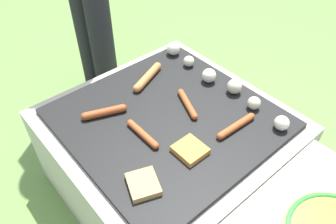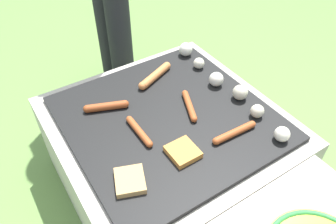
# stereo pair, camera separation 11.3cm
# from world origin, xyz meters

# --- Properties ---
(ground_plane) EXTENTS (14.00, 14.00, 0.00)m
(ground_plane) POSITION_xyz_m (0.00, 0.00, 0.00)
(ground_plane) COLOR #608442
(grill) EXTENTS (0.77, 0.77, 0.40)m
(grill) POSITION_xyz_m (0.00, 0.00, 0.20)
(grill) COLOR #B2AA9E
(grill) RESTS_ON ground_plane
(sausage_mid_right) EXTENTS (0.09, 0.18, 0.03)m
(sausage_mid_right) POSITION_xyz_m (-0.21, 0.08, 0.41)
(sausage_mid_right) COLOR #C6753D
(sausage_mid_right) RESTS_ON grill
(sausage_front_left) EXTENTS (0.16, 0.02, 0.02)m
(sausage_front_left) POSITION_xyz_m (0.02, -0.13, 0.41)
(sausage_front_left) COLOR #A34C23
(sausage_front_left) RESTS_ON grill
(sausage_front_center) EXTENTS (0.03, 0.17, 0.02)m
(sausage_front_center) POSITION_xyz_m (0.19, 0.13, 0.41)
(sausage_front_center) COLOR #A34C23
(sausage_front_center) RESTS_ON grill
(sausage_mid_left) EXTENTS (0.15, 0.08, 0.02)m
(sausage_mid_left) POSITION_xyz_m (0.01, 0.09, 0.41)
(sausage_mid_left) COLOR #A34C23
(sausage_mid_left) RESTS_ON grill
(sausage_back_center) EXTENTS (0.08, 0.15, 0.03)m
(sausage_back_center) POSITION_xyz_m (-0.15, -0.16, 0.41)
(sausage_back_center) COLOR #93421E
(sausage_back_center) RESTS_ON grill
(bread_slice_center) EXTENTS (0.09, 0.09, 0.02)m
(bread_slice_center) POSITION_xyz_m (0.17, -0.05, 0.41)
(bread_slice_center) COLOR #D18438
(bread_slice_center) RESTS_ON grill
(bread_slice_left) EXTENTS (0.12, 0.11, 0.02)m
(bread_slice_left) POSITION_xyz_m (0.17, -0.24, 0.41)
(bread_slice_left) COLOR tan
(bread_slice_left) RESTS_ON grill
(mushroom_row) EXTENTS (0.63, 0.08, 0.06)m
(mushroom_row) POSITION_xyz_m (-0.01, 0.26, 0.42)
(mushroom_row) COLOR silver
(mushroom_row) RESTS_ON grill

